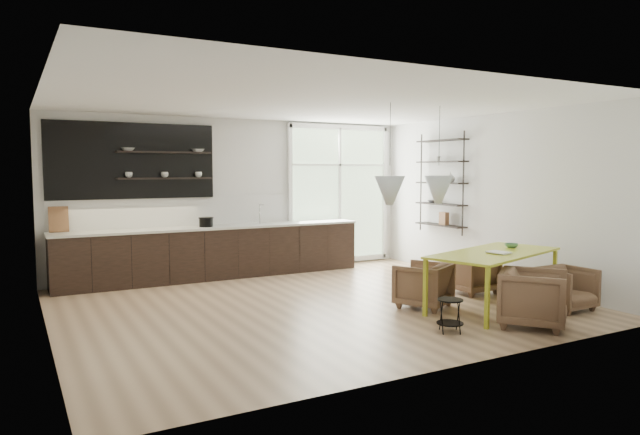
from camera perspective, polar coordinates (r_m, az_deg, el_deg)
The scene contains 11 objects.
room at distance 9.40m, azimuth -0.56°, elevation 1.82°, with size 7.02×6.01×2.91m.
kitchen_run at distance 10.45m, azimuth -10.90°, elevation -2.73°, with size 5.54×0.69×2.75m.
right_shelving at distance 11.03m, azimuth 12.10°, elevation 3.14°, with size 0.26×1.22×1.90m.
dining_table at distance 8.36m, azimuth 17.03°, elevation -3.68°, with size 2.39×1.61×0.80m.
armchair_back_left at distance 8.26m, azimuth 10.29°, elevation -6.65°, with size 0.68×0.70×0.64m, color brown.
armchair_back_right at distance 9.39m, azimuth 14.92°, elevation -5.43°, with size 0.66×0.68×0.62m, color brown.
armchair_front_left at distance 7.61m, azimuth 20.54°, elevation -7.57°, with size 0.76×0.79×0.71m, color brown.
armchair_front_right at distance 8.69m, azimuth 23.38°, elevation -6.53°, with size 0.64×0.66×0.60m, color brown.
wire_stool at distance 7.08m, azimuth 12.89°, elevation -9.10°, with size 0.32×0.32×0.41m.
table_book at distance 8.12m, azimuth 16.98°, elevation -3.44°, with size 0.22×0.29×0.03m, color white.
table_bowl at distance 8.90m, azimuth 18.60°, elevation -2.67°, with size 0.20×0.20×0.06m, color #497B51.
Camera 1 is at (-3.84, -7.18, 1.94)m, focal length 32.00 mm.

